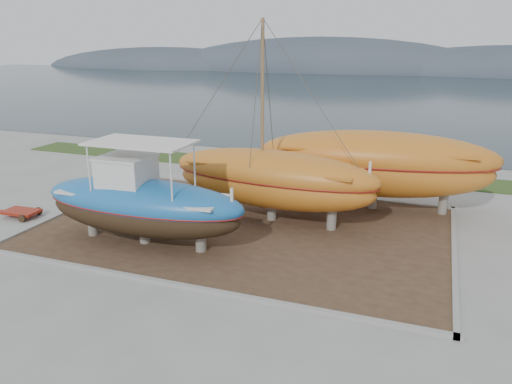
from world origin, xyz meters
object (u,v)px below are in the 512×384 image
at_px(blue_caique, 142,193).
at_px(white_dinghy, 148,195).
at_px(red_trailer, 22,214).
at_px(orange_sailboat, 273,124).
at_px(orange_bare_hull, 375,171).

distance_m(blue_caique, white_dinghy, 5.06).
height_order(white_dinghy, red_trailer, white_dinghy).
bearing_deg(red_trailer, orange_sailboat, 15.19).
height_order(white_dinghy, orange_sailboat, orange_sailboat).
relative_size(white_dinghy, orange_bare_hull, 0.34).
xyz_separation_m(orange_sailboat, red_trailer, (-11.66, -3.81, -4.48)).
bearing_deg(red_trailer, orange_bare_hull, 21.46).
bearing_deg(orange_sailboat, red_trailer, -156.60).
bearing_deg(blue_caique, orange_bare_hull, 42.59).
distance_m(orange_sailboat, orange_bare_hull, 6.11).
height_order(orange_sailboat, red_trailer, orange_sailboat).
bearing_deg(blue_caique, white_dinghy, 119.66).
xyz_separation_m(blue_caique, orange_bare_hull, (8.48, 7.98, -0.26)).
xyz_separation_m(white_dinghy, orange_bare_hull, (10.91, 3.84, 1.32)).
xyz_separation_m(orange_sailboat, orange_bare_hull, (4.31, 3.42, -2.66)).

